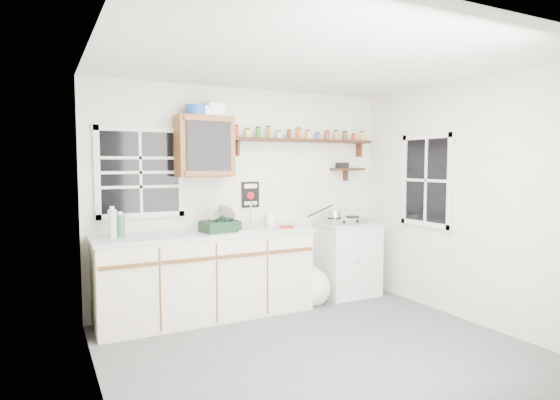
{
  "coord_description": "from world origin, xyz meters",
  "views": [
    {
      "loc": [
        -2.15,
        -3.41,
        1.64
      ],
      "look_at": [
        -0.1,
        0.55,
        1.29
      ],
      "focal_mm": 30.0,
      "sensor_mm": 36.0,
      "label": 1
    }
  ],
  "objects_px": {
    "dish_rack": "(221,223)",
    "hotplate": "(344,220)",
    "spice_shelf": "(303,139)",
    "right_cabinet": "(347,259)",
    "main_cabinet": "(207,275)",
    "upper_cabinet": "(204,146)"
  },
  "relations": [
    {
      "from": "upper_cabinet",
      "to": "dish_rack",
      "type": "height_order",
      "value": "upper_cabinet"
    },
    {
      "from": "main_cabinet",
      "to": "upper_cabinet",
      "type": "distance_m",
      "value": 1.37
    },
    {
      "from": "hotplate",
      "to": "right_cabinet",
      "type": "bearing_deg",
      "value": 14.67
    },
    {
      "from": "main_cabinet",
      "to": "spice_shelf",
      "type": "bearing_deg",
      "value": 9.29
    },
    {
      "from": "main_cabinet",
      "to": "hotplate",
      "type": "xyz_separation_m",
      "value": [
        1.76,
        0.01,
        0.49
      ]
    },
    {
      "from": "main_cabinet",
      "to": "right_cabinet",
      "type": "bearing_deg",
      "value": 0.79
    },
    {
      "from": "right_cabinet",
      "to": "dish_rack",
      "type": "relative_size",
      "value": 2.23
    },
    {
      "from": "right_cabinet",
      "to": "spice_shelf",
      "type": "distance_m",
      "value": 1.58
    },
    {
      "from": "right_cabinet",
      "to": "spice_shelf",
      "type": "xyz_separation_m",
      "value": [
        -0.53,
        0.19,
        1.48
      ]
    },
    {
      "from": "right_cabinet",
      "to": "upper_cabinet",
      "type": "distance_m",
      "value": 2.26
    },
    {
      "from": "hotplate",
      "to": "spice_shelf",
      "type": "bearing_deg",
      "value": 154.96
    },
    {
      "from": "main_cabinet",
      "to": "right_cabinet",
      "type": "relative_size",
      "value": 2.54
    },
    {
      "from": "spice_shelf",
      "to": "dish_rack",
      "type": "relative_size",
      "value": 4.68
    },
    {
      "from": "right_cabinet",
      "to": "dish_rack",
      "type": "height_order",
      "value": "dish_rack"
    },
    {
      "from": "right_cabinet",
      "to": "upper_cabinet",
      "type": "relative_size",
      "value": 1.4
    },
    {
      "from": "main_cabinet",
      "to": "right_cabinet",
      "type": "distance_m",
      "value": 1.84
    },
    {
      "from": "main_cabinet",
      "to": "hotplate",
      "type": "bearing_deg",
      "value": 0.18
    },
    {
      "from": "dish_rack",
      "to": "spice_shelf",
      "type": "bearing_deg",
      "value": 5.93
    },
    {
      "from": "main_cabinet",
      "to": "spice_shelf",
      "type": "relative_size",
      "value": 1.21
    },
    {
      "from": "dish_rack",
      "to": "hotplate",
      "type": "xyz_separation_m",
      "value": [
        1.62,
        0.05,
        -0.06
      ]
    },
    {
      "from": "right_cabinet",
      "to": "hotplate",
      "type": "relative_size",
      "value": 1.64
    },
    {
      "from": "right_cabinet",
      "to": "hotplate",
      "type": "xyz_separation_m",
      "value": [
        -0.07,
        -0.02,
        0.49
      ]
    }
  ]
}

